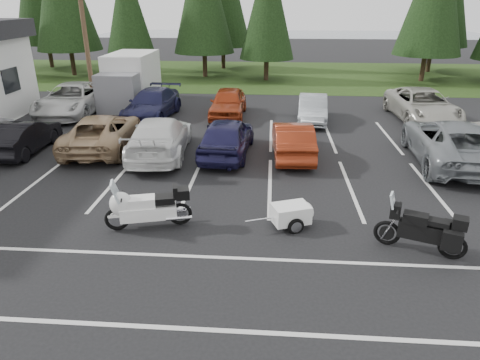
% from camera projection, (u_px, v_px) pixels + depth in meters
% --- Properties ---
extents(ground, '(120.00, 120.00, 0.00)m').
position_uv_depth(ground, '(254.00, 198.00, 13.68)').
color(ground, black).
rests_on(ground, ground).
extents(grass_strip, '(80.00, 16.00, 0.01)m').
position_uv_depth(grass_strip, '(266.00, 75.00, 35.71)').
color(grass_strip, '#1D3310').
rests_on(grass_strip, ground).
extents(lake_water, '(70.00, 50.00, 0.02)m').
position_uv_depth(lake_water, '(297.00, 41.00, 63.90)').
color(lake_water, slate).
rests_on(lake_water, ground).
extents(utility_pole, '(1.60, 0.26, 9.00)m').
position_uv_depth(utility_pole, '(83.00, 22.00, 23.54)').
color(utility_pole, '#473321').
rests_on(utility_pole, ground).
extents(box_truck, '(2.40, 5.60, 2.90)m').
position_uv_depth(box_truck, '(128.00, 80.00, 25.13)').
color(box_truck, silver).
rests_on(box_truck, ground).
extents(stall_markings, '(32.00, 16.00, 0.01)m').
position_uv_depth(stall_markings, '(256.00, 174.00, 15.51)').
color(stall_markings, silver).
rests_on(stall_markings, ground).
extents(conifer_3, '(3.87, 3.87, 9.02)m').
position_uv_depth(conifer_3, '(127.00, 8.00, 31.98)').
color(conifer_3, '#332316').
rests_on(conifer_3, ground).
extents(conifer_5, '(4.14, 4.14, 9.63)m').
position_uv_depth(conifer_5, '(268.00, 2.00, 31.31)').
color(conifer_5, '#332316').
rests_on(conifer_5, ground).
extents(car_near_1, '(1.51, 4.08, 1.33)m').
position_uv_depth(car_near_1, '(23.00, 137.00, 17.51)').
color(car_near_1, black).
rests_on(car_near_1, ground).
extents(car_near_2, '(2.90, 5.46, 1.46)m').
position_uv_depth(car_near_2, '(102.00, 132.00, 17.91)').
color(car_near_2, '#9B7D5A').
rests_on(car_near_2, ground).
extents(car_near_3, '(2.57, 5.47, 1.54)m').
position_uv_depth(car_near_3, '(160.00, 137.00, 17.15)').
color(car_near_3, silver).
rests_on(car_near_3, ground).
extents(car_near_4, '(2.13, 4.67, 1.55)m').
position_uv_depth(car_near_4, '(227.00, 136.00, 17.15)').
color(car_near_4, '#1B1940').
rests_on(car_near_4, ground).
extents(car_near_5, '(1.67, 4.31, 1.40)m').
position_uv_depth(car_near_5, '(292.00, 139.00, 17.05)').
color(car_near_5, maroon).
rests_on(car_near_5, ground).
extents(car_near_6, '(3.20, 6.19, 1.67)m').
position_uv_depth(car_near_6, '(451.00, 142.00, 16.31)').
color(car_near_6, slate).
rests_on(car_near_6, ground).
extents(car_far_0, '(2.98, 6.02, 1.64)m').
position_uv_depth(car_far_0, '(72.00, 99.00, 23.33)').
color(car_far_0, silver).
rests_on(car_far_0, ground).
extents(car_far_1, '(2.48, 5.27, 1.49)m').
position_uv_depth(car_far_1, '(152.00, 104.00, 22.53)').
color(car_far_1, '#151636').
rests_on(car_far_1, ground).
extents(car_far_2, '(1.81, 4.40, 1.49)m').
position_uv_depth(car_far_2, '(228.00, 103.00, 22.87)').
color(car_far_2, '#963013').
rests_on(car_far_2, ground).
extents(car_far_3, '(1.72, 4.12, 1.33)m').
position_uv_depth(car_far_3, '(313.00, 109.00, 21.97)').
color(car_far_3, gray).
rests_on(car_far_3, ground).
extents(car_far_4, '(2.92, 5.84, 1.59)m').
position_uv_depth(car_far_4, '(422.00, 105.00, 22.13)').
color(car_far_4, '#A8A69A').
rests_on(car_far_4, ground).
extents(touring_motorcycle, '(2.74, 1.45, 1.45)m').
position_uv_depth(touring_motorcycle, '(148.00, 204.00, 11.63)').
color(touring_motorcycle, white).
rests_on(touring_motorcycle, ground).
extents(cargo_trailer, '(1.65, 1.29, 0.67)m').
position_uv_depth(cargo_trailer, '(290.00, 216.00, 11.82)').
color(cargo_trailer, white).
rests_on(cargo_trailer, ground).
extents(adventure_motorcycle, '(2.57, 1.69, 1.48)m').
position_uv_depth(adventure_motorcycle, '(421.00, 225.00, 10.49)').
color(adventure_motorcycle, black).
rests_on(adventure_motorcycle, ground).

